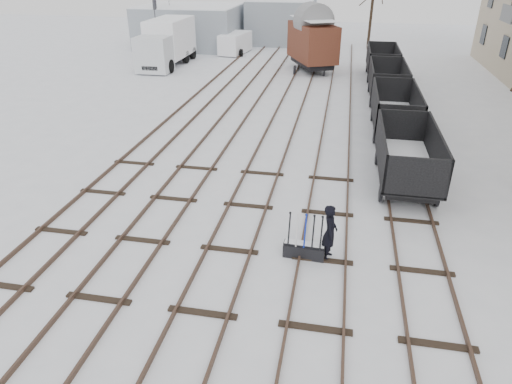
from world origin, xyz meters
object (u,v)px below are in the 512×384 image
Objects in this scene: worker at (330,232)px; freight_wagon_a at (406,164)px; panel_van at (235,43)px; crane at (158,31)px; lorry at (167,42)px; ground_frame at (304,249)px; box_van_wagon at (313,41)px.

freight_wagon_a is (2.84, 5.98, -0.05)m from worker.
crane reaches higher than panel_van.
crane is at bearing 118.38° from lorry.
lorry is 7.96m from panel_van.
ground_frame is at bearing 97.54° from worker.
freight_wagon_a is 1.22× the size of panel_van.
worker is 0.40× the size of panel_van.
box_van_wagon is at bearing -16.13° from crane.
ground_frame is 0.24× the size of box_van_wagon.
freight_wagon_a is 27.24m from lorry.
worker is 34.56m from panel_van.
worker is 30.44m from lorry.
freight_wagon_a is 0.93× the size of box_van_wagon.
lorry is (-14.44, 26.46, 1.67)m from ground_frame.
ground_frame is at bearing -64.14° from panel_van.
box_van_wagon is at bearing 105.14° from freight_wagon_a.
box_van_wagon is 1.31× the size of panel_van.
crane is (-21.14, 26.15, 1.15)m from freight_wagon_a.
box_van_wagon is (-1.99, 26.72, 2.12)m from ground_frame.
box_van_wagon is at bearing -29.07° from panel_van.
box_van_wagon is 16.50m from crane.
crane is (-15.55, 5.52, -0.37)m from box_van_wagon.
lorry is at bearing 131.51° from freight_wagon_a.
crane is (-3.10, 5.77, 0.08)m from lorry.
crane is at bearing 135.72° from box_van_wagon.
box_van_wagon reaches higher than lorry.
box_van_wagon is at bearing 5.83° from worker.
crane is at bearing 29.60° from worker.
worker is 6.62m from freight_wagon_a.
freight_wagon_a is 0.74× the size of crane.
ground_frame is 0.32× the size of panel_van.
ground_frame is 34.44m from panel_van.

